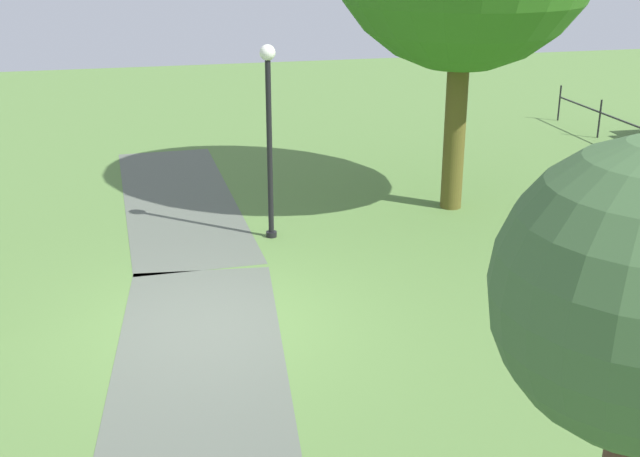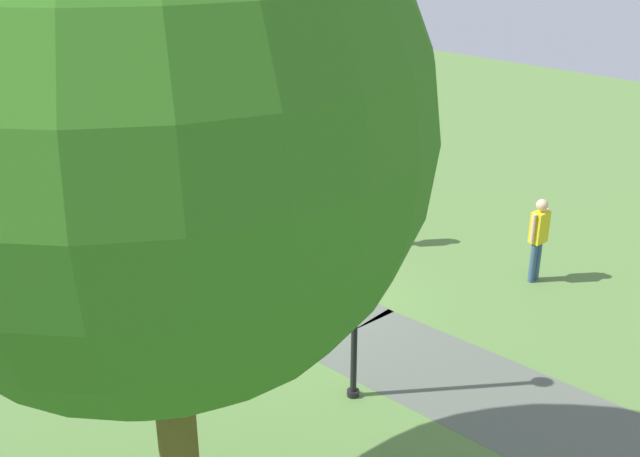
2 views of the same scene
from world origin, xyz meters
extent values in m
plane|color=#577C3C|center=(0.00, 0.00, 0.00)|extent=(48.00, 48.00, 0.00)
cube|color=#585F53|center=(-6.00, -0.08, 0.00)|extent=(8.06, 2.47, 0.01)
cube|color=#585F53|center=(1.98, -0.39, 0.00)|extent=(8.19, 3.08, 0.01)
cube|color=#585F53|center=(9.82, -1.85, 0.00)|extent=(8.31, 4.27, 0.01)
cylinder|color=brown|center=(-4.17, 5.35, 1.79)|extent=(0.43, 0.43, 3.58)
sphere|color=#326E1D|center=(-4.17, 5.35, 5.41)|extent=(5.24, 5.24, 5.24)
cylinder|color=#4E3428|center=(6.56, 2.27, 1.23)|extent=(0.30, 0.30, 2.46)
cylinder|color=black|center=(-3.32, 1.45, 0.05)|extent=(0.20, 0.20, 0.10)
cylinder|color=black|center=(-3.32, 1.45, 1.63)|extent=(0.10, 0.10, 3.26)
sphere|color=white|center=(-3.32, 1.45, 3.40)|extent=(0.28, 0.28, 0.28)
ellipsoid|color=#9B958A|center=(5.01, -1.86, 0.39)|extent=(1.72, 1.83, 0.77)
cylinder|color=#CAB695|center=(-0.11, -3.49, 0.43)|extent=(0.13, 0.13, 0.87)
cylinder|color=#CAB695|center=(-0.08, -3.34, 0.43)|extent=(0.13, 0.13, 0.87)
cube|color=#3F3F49|center=(-0.10, -3.41, 1.19)|extent=(0.31, 0.40, 0.65)
cylinder|color=#8D654C|center=(-0.15, -3.63, 1.23)|extent=(0.08, 0.08, 0.58)
cylinder|color=#8D654C|center=(-0.05, -3.20, 1.23)|extent=(0.08, 0.08, 0.58)
sphere|color=#8D654C|center=(-0.10, -3.41, 1.67)|extent=(0.24, 0.24, 0.24)
cylinder|color=#35506F|center=(-3.39, -4.20, 0.44)|extent=(0.13, 0.13, 0.88)
cylinder|color=#35506F|center=(-3.38, -4.04, 0.44)|extent=(0.13, 0.13, 0.88)
cube|color=gold|center=(-3.38, -4.12, 1.21)|extent=(0.27, 0.38, 0.66)
cylinder|color=#E0B090|center=(-3.40, -4.33, 1.24)|extent=(0.08, 0.08, 0.58)
cylinder|color=#E0B090|center=(-3.36, -3.90, 1.24)|extent=(0.08, 0.08, 0.58)
sphere|color=#E0B090|center=(-3.38, -4.12, 1.68)|extent=(0.24, 0.24, 0.24)
cube|color=navy|center=(0.45, -3.52, 0.12)|extent=(0.33, 0.29, 0.24)
torus|color=navy|center=(0.45, -3.52, 0.30)|extent=(0.38, 0.38, 0.02)
cube|color=maroon|center=(5.15, -2.92, 0.20)|extent=(0.33, 0.34, 0.40)
cube|color=maroon|center=(5.05, -3.00, 0.12)|extent=(0.16, 0.19, 0.18)
cube|color=black|center=(2.51, -4.37, 0.20)|extent=(0.33, 0.34, 0.40)
cube|color=black|center=(2.41, -4.45, 0.12)|extent=(0.17, 0.19, 0.18)
cylinder|color=#39A5D4|center=(0.89, -4.30, 0.01)|extent=(0.27, 0.27, 0.02)
camera|label=1|loc=(10.77, -0.93, 5.43)|focal=45.88mm
camera|label=2|loc=(-9.90, 9.13, 7.29)|focal=42.91mm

